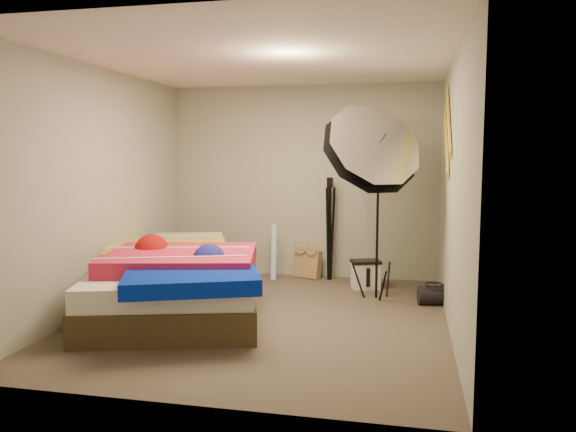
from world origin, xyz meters
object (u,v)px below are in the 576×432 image
(wrapping_roll, at_px, (274,252))
(bed, at_px, (179,280))
(photo_umbrella, at_px, (369,152))
(camera_case, at_px, (366,275))
(camera_tripod, at_px, (330,221))
(tote_bag, at_px, (308,264))
(duffel_bag, at_px, (434,295))

(wrapping_roll, xyz_separation_m, bed, (-0.59, -1.66, -0.02))
(photo_umbrella, bearing_deg, wrapping_roll, 145.63)
(camera_case, height_order, camera_tripod, camera_tripod)
(tote_bag, xyz_separation_m, wrapping_roll, (-0.40, -0.22, 0.18))
(camera_case, height_order, duffel_bag, camera_case)
(bed, distance_m, photo_umbrella, 2.39)
(wrapping_roll, distance_m, camera_tripod, 0.82)
(wrapping_roll, relative_size, photo_umbrella, 0.31)
(duffel_bag, distance_m, camera_tripod, 1.73)
(duffel_bag, bearing_deg, photo_umbrella, 174.39)
(wrapping_roll, height_order, camera_tripod, camera_tripod)
(wrapping_roll, relative_size, camera_tripod, 0.54)
(tote_bag, distance_m, duffel_bag, 1.88)
(camera_case, distance_m, camera_tripod, 0.87)
(tote_bag, xyz_separation_m, camera_tripod, (0.29, -0.05, 0.57))
(wrapping_roll, xyz_separation_m, duffel_bag, (1.96, -0.81, -0.26))
(tote_bag, height_order, camera_case, tote_bag)
(wrapping_roll, bearing_deg, bed, -109.70)
(photo_umbrella, bearing_deg, duffel_bag, 3.43)
(duffel_bag, bearing_deg, camera_tripod, 133.11)
(camera_case, distance_m, duffel_bag, 0.98)
(duffel_bag, xyz_separation_m, camera_tripod, (-1.27, 0.99, 0.65))
(camera_tripod, bearing_deg, wrapping_roll, -166.23)
(tote_bag, relative_size, camera_tripod, 0.28)
(duffel_bag, bearing_deg, tote_bag, 137.41)
(tote_bag, bearing_deg, camera_tripod, 13.26)
(photo_umbrella, xyz_separation_m, camera_tripod, (-0.56, 1.03, -0.87))
(camera_case, relative_size, bed, 0.12)
(camera_case, xyz_separation_m, photo_umbrella, (0.06, -0.64, 1.47))
(bed, relative_size, camera_tripod, 2.04)
(bed, bearing_deg, photo_umbrella, 23.45)
(wrapping_roll, xyz_separation_m, photo_umbrella, (1.25, -0.86, 1.27))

